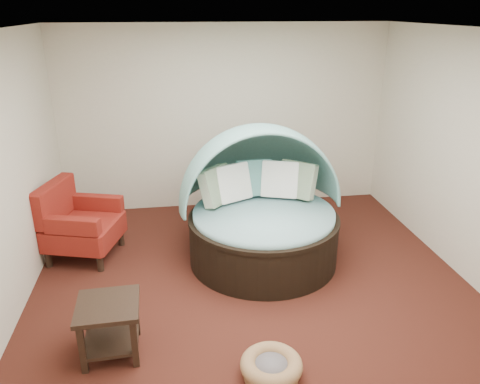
{
  "coord_description": "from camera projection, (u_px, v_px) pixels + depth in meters",
  "views": [
    {
      "loc": [
        -0.85,
        -4.52,
        3.0
      ],
      "look_at": [
        -0.06,
        0.6,
        0.94
      ],
      "focal_mm": 35.0,
      "sensor_mm": 36.0,
      "label": 1
    }
  ],
  "objects": [
    {
      "name": "floor",
      "position": [
        253.0,
        287.0,
        5.38
      ],
      "size": [
        5.0,
        5.0,
        0.0
      ],
      "primitive_type": "plane",
      "color": "#461B14",
      "rests_on": "ground"
    },
    {
      "name": "wall_back",
      "position": [
        225.0,
        119.0,
        7.16
      ],
      "size": [
        5.0,
        0.0,
        5.0
      ],
      "primitive_type": "plane",
      "rotation": [
        1.57,
        0.0,
        0.0
      ],
      "color": "beige",
      "rests_on": "floor"
    },
    {
      "name": "wall_front",
      "position": [
        337.0,
        320.0,
        2.57
      ],
      "size": [
        5.0,
        0.0,
        5.0
      ],
      "primitive_type": "plane",
      "rotation": [
        -1.57,
        0.0,
        0.0
      ],
      "color": "beige",
      "rests_on": "floor"
    },
    {
      "name": "wall_left",
      "position": [
        0.0,
        185.0,
        4.51
      ],
      "size": [
        0.0,
        5.0,
        5.0
      ],
      "primitive_type": "plane",
      "rotation": [
        1.57,
        0.0,
        1.57
      ],
      "color": "beige",
      "rests_on": "floor"
    },
    {
      "name": "wall_right",
      "position": [
        475.0,
        161.0,
        5.22
      ],
      "size": [
        0.0,
        5.0,
        5.0
      ],
      "primitive_type": "plane",
      "rotation": [
        1.57,
        0.0,
        -1.57
      ],
      "color": "beige",
      "rests_on": "floor"
    },
    {
      "name": "ceiling",
      "position": [
        256.0,
        30.0,
        4.35
      ],
      "size": [
        5.0,
        5.0,
        0.0
      ],
      "primitive_type": "plane",
      "rotation": [
        3.14,
        0.0,
        0.0
      ],
      "color": "white",
      "rests_on": "wall_back"
    },
    {
      "name": "canopy_daybed",
      "position": [
        262.0,
        199.0,
        5.77
      ],
      "size": [
        2.07,
        1.96,
        1.7
      ],
      "rotation": [
        0.0,
        0.0,
        0.06
      ],
      "color": "black",
      "rests_on": "floor"
    },
    {
      "name": "pet_basket",
      "position": [
        271.0,
        367.0,
        4.05
      ],
      "size": [
        0.55,
        0.55,
        0.19
      ],
      "rotation": [
        0.0,
        0.0,
        0.01
      ],
      "color": "brown",
      "rests_on": "floor"
    },
    {
      "name": "red_armchair",
      "position": [
        78.0,
        223.0,
        5.91
      ],
      "size": [
        1.05,
        1.05,
        0.99
      ],
      "rotation": [
        0.0,
        0.0,
        -0.3
      ],
      "color": "black",
      "rests_on": "floor"
    },
    {
      "name": "side_table",
      "position": [
        109.0,
        321.0,
        4.24
      ],
      "size": [
        0.57,
        0.57,
        0.53
      ],
      "rotation": [
        0.0,
        0.0,
        0.03
      ],
      "color": "black",
      "rests_on": "floor"
    }
  ]
}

